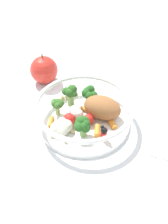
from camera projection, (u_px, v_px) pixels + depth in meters
name	position (u px, v px, depth m)	size (l,w,h in m)	color
ground_plane	(79.00, 122.00, 0.62)	(2.40, 2.40, 0.00)	white
food_container	(84.00, 112.00, 0.59)	(0.24, 0.24, 0.07)	white
loose_apple	(44.00, 70.00, 0.72)	(0.08, 0.08, 0.09)	red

